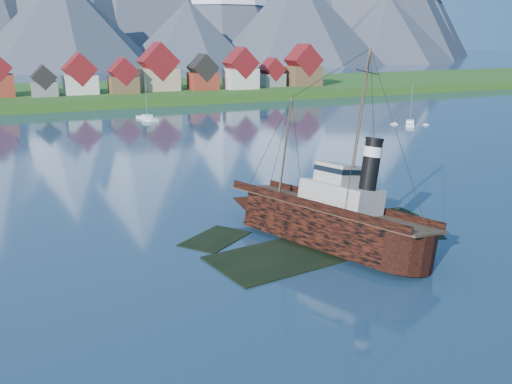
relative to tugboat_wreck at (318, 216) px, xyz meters
name	(u,v)px	position (x,y,z in m)	size (l,w,h in m)	color
ground	(310,244)	(-1.44, -0.84, -2.86)	(1400.00, 1400.00, 0.00)	#1B344D
shoal	(314,239)	(0.34, 1.31, -3.20)	(31.71, 21.24, 1.14)	black
shore_bank	(81,98)	(-1.44, 169.16, -2.86)	(600.00, 80.00, 3.20)	#194E16
seawall	(99,110)	(-1.44, 131.16, -2.86)	(600.00, 2.50, 2.00)	#3F3D38
tugboat_wreck	(318,216)	(0.00, 0.00, 0.00)	(6.64, 28.60, 22.67)	black
sailboat_d	(410,124)	(66.18, 64.33, -2.60)	(6.76, 7.58, 11.12)	white
sailboat_e	(147,119)	(6.60, 102.39, -2.61)	(4.09, 10.09, 11.39)	white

